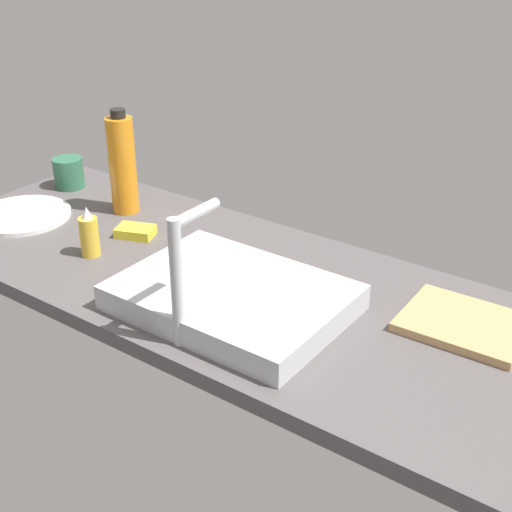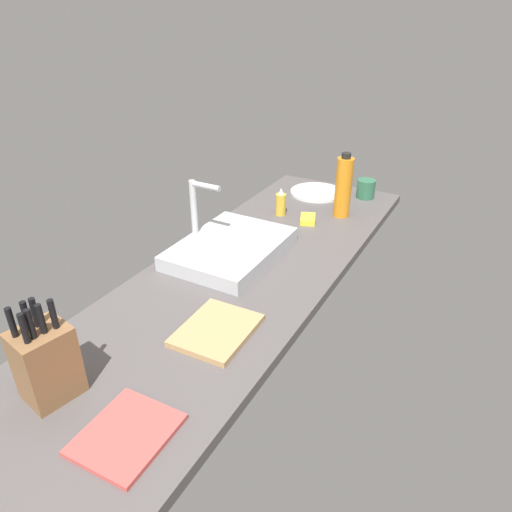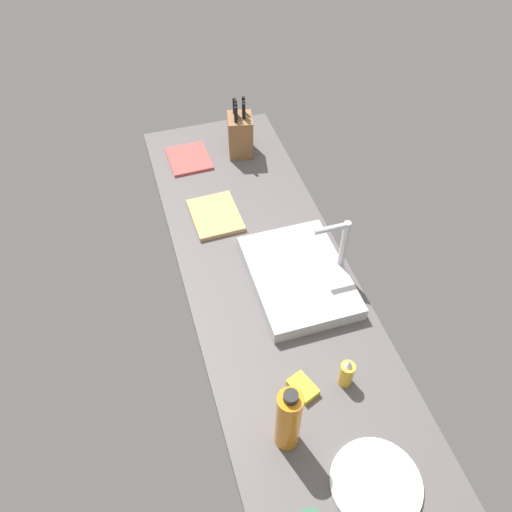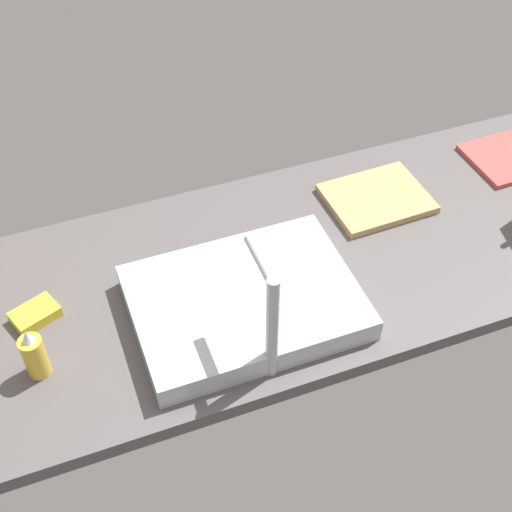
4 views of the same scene
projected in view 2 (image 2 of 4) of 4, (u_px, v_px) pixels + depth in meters
The scene contains 11 objects.
countertop_slab at pixel (242, 275), 161.55cm from camera, with size 193.53×60.13×3.50cm, color #514C4C.
sink_basin at pixel (231, 248), 169.44cm from camera, with size 44.64×32.73×5.30cm, color #B7BABF.
faucet at pixel (197, 209), 169.97cm from camera, with size 5.50×12.79×25.53cm.
knife_block at pixel (46, 362), 106.35cm from camera, with size 13.79×12.70×25.52cm.
cutting_board at pixel (217, 330), 130.46cm from camera, with size 23.20×18.53×1.80cm, color tan.
soap_bottle at pixel (281, 203), 199.93cm from camera, with size 4.42×4.42×12.11cm.
water_bottle at pixel (343, 187), 195.39cm from camera, with size 7.01×7.01×27.34cm.
dinner_plate at pixel (317, 192), 223.83cm from camera, with size 24.94×24.94×1.20cm, color silver.
dish_towel at pixel (127, 434), 99.72cm from camera, with size 20.20×17.63×1.20cm, color #CC4C47.
coffee_mug at pixel (366, 189), 217.74cm from camera, with size 8.39×8.39×8.54cm, color #2D6647.
dish_sponge at pixel (308, 219), 195.26cm from camera, with size 9.00×6.00×2.40cm, color yellow.
Camera 2 is at (-118.80, -70.99, 85.47)cm, focal length 32.94 mm.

